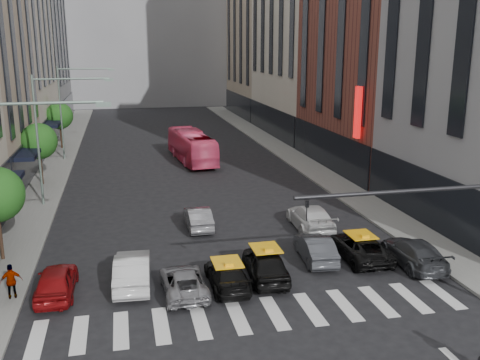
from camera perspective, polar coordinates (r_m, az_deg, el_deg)
ground at (r=22.09m, az=3.27°, el=-15.92°), size 160.00×160.00×0.00m
sidewalk_left at (r=49.96m, az=-19.38°, el=0.67°), size 3.00×96.00×0.15m
sidewalk_right at (r=52.37m, az=6.44°, el=2.00°), size 3.00×96.00×0.15m
building_left_d at (r=84.24m, az=-21.43°, el=15.95°), size 8.00×18.00×30.00m
building_right_b at (r=50.59m, az=14.15°, el=15.98°), size 8.00×18.00×26.00m
building_right_d at (r=86.34m, az=2.47°, el=16.14°), size 8.00×18.00×28.00m
building_far at (r=103.71m, az=-10.14°, el=17.83°), size 30.00×10.00×36.00m
tree_mid at (r=45.42m, az=-20.66°, el=3.89°), size 2.88×2.88×4.95m
tree_far at (r=61.14m, az=-18.72°, el=6.49°), size 2.88×2.88×4.95m
streetlamp_near at (r=23.41m, az=-23.85°, el=0.21°), size 5.38×0.25×9.00m
streetlamp_mid at (r=38.97m, az=-19.53°, el=5.77°), size 5.38×0.25×9.00m
streetlamp_far at (r=54.79m, az=-17.67°, el=8.14°), size 5.38×0.25×9.00m
traffic_signal at (r=22.69m, az=23.26°, el=-3.91°), size 10.10×0.20×6.00m
liberty_sign at (r=42.64m, az=12.46°, el=7.04°), size 0.30×0.70×4.00m
car_red at (r=25.98m, az=-19.02°, el=-10.15°), size 1.77×4.19×1.41m
car_white_front at (r=26.10m, az=-11.41°, el=-9.36°), size 1.88×4.74×1.54m
car_silver at (r=24.97m, az=-6.02°, el=-10.73°), size 2.04×4.23×1.16m
taxi_left at (r=25.46m, az=-1.39°, el=-10.07°), size 1.73×4.22×1.22m
taxi_center at (r=26.31m, az=2.73°, el=-8.87°), size 2.14×4.64×1.54m
car_grey_mid at (r=28.66m, az=8.03°, el=-7.19°), size 1.82×4.30×1.38m
taxi_right at (r=29.30m, az=12.68°, el=-6.98°), size 2.28×4.80×1.32m
car_grey_curb at (r=29.19m, az=18.02°, el=-7.35°), size 2.17×4.90×1.40m
car_row2_left at (r=33.35m, az=-4.50°, el=-4.01°), size 1.44×4.09×1.35m
car_row2_right at (r=33.32m, az=7.54°, el=-3.97°), size 2.39×5.29×1.50m
bus at (r=52.18m, az=-5.18°, el=3.58°), size 3.64×10.96×3.00m
pedestrian_far at (r=26.04m, az=-23.19°, el=-9.90°), size 0.99×0.53×1.60m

